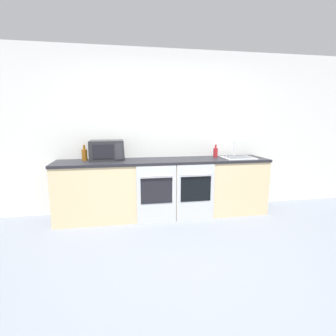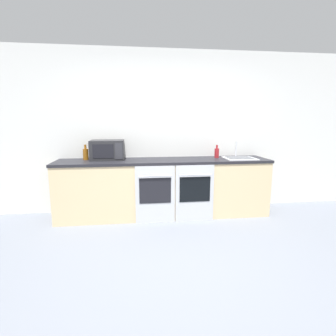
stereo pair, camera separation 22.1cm
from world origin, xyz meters
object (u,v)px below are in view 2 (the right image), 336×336
object	(u,v)px
microwave	(108,150)
bottle_red	(217,153)
oven_left	(155,194)
oven_right	(195,193)
sink	(239,158)
bottle_amber	(86,154)

from	to	relation	value
microwave	bottle_red	bearing A→B (deg)	0.11
oven_left	bottle_red	bearing A→B (deg)	22.76
oven_left	bottle_red	size ratio (longest dim) A/B	4.10
oven_right	sink	world-z (taller)	sink
oven_right	bottle_amber	distance (m)	1.77
oven_right	bottle_red	bearing A→B (deg)	43.68
oven_left	bottle_amber	xyz separation A→B (m)	(-1.03, 0.46, 0.55)
bottle_amber	oven_right	bearing A→B (deg)	-15.88
sink	microwave	bearing A→B (deg)	175.27
bottle_amber	sink	size ratio (longest dim) A/B	0.49
bottle_red	bottle_amber	xyz separation A→B (m)	(-2.07, 0.02, 0.01)
microwave	bottle_amber	size ratio (longest dim) A/B	2.16
bottle_red	bottle_amber	size ratio (longest dim) A/B	0.89
microwave	bottle_red	world-z (taller)	microwave
oven_left	bottle_red	distance (m)	1.25
oven_right	microwave	size ratio (longest dim) A/B	1.69
sink	bottle_red	bearing A→B (deg)	151.41
oven_right	sink	xyz separation A→B (m)	(0.78, 0.26, 0.47)
oven_right	bottle_amber	xyz separation A→B (m)	(-1.61, 0.46, 0.55)
microwave	sink	world-z (taller)	microwave
bottle_red	sink	xyz separation A→B (m)	(0.32, -0.17, -0.07)
bottle_amber	microwave	bearing A→B (deg)	-4.33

